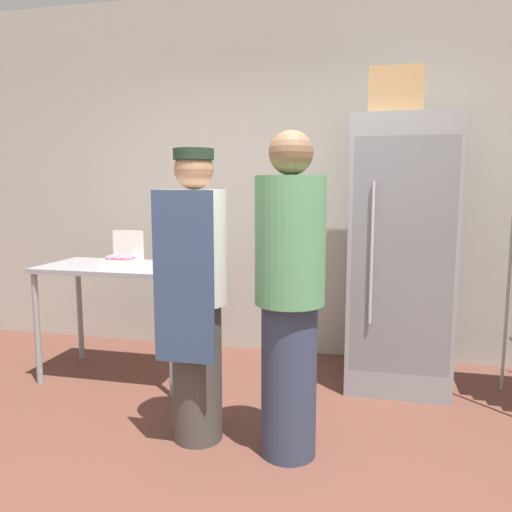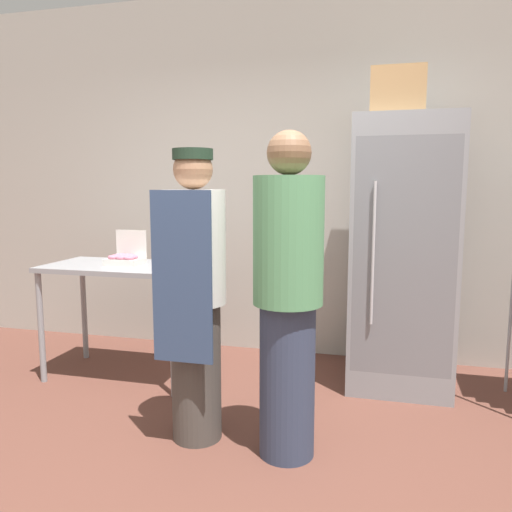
{
  "view_description": "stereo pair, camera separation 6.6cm",
  "coord_description": "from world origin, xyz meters",
  "px_view_note": "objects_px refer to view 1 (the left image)",
  "views": [
    {
      "loc": [
        0.67,
        -2.05,
        1.44
      ],
      "look_at": [
        -0.01,
        0.85,
        1.03
      ],
      "focal_mm": 35.0,
      "sensor_mm": 36.0,
      "label": 1
    },
    {
      "loc": [
        0.74,
        -2.04,
        1.44
      ],
      "look_at": [
        -0.01,
        0.85,
        1.03
      ],
      "focal_mm": 35.0,
      "sensor_mm": 36.0,
      "label": 2
    }
  ],
  "objects_px": {
    "refrigerator": "(400,255)",
    "cardboard_storage_box": "(395,92)",
    "person_baker": "(196,293)",
    "person_customer": "(290,295)",
    "donut_box": "(122,259)",
    "blender_pitcher": "(186,247)"
  },
  "relations": [
    {
      "from": "person_baker",
      "to": "person_customer",
      "type": "distance_m",
      "value": 0.54
    },
    {
      "from": "donut_box",
      "to": "person_customer",
      "type": "height_order",
      "value": "person_customer"
    },
    {
      "from": "blender_pitcher",
      "to": "person_customer",
      "type": "bearing_deg",
      "value": -46.27
    },
    {
      "from": "person_customer",
      "to": "refrigerator",
      "type": "bearing_deg",
      "value": 62.38
    },
    {
      "from": "donut_box",
      "to": "cardboard_storage_box",
      "type": "relative_size",
      "value": 0.71
    },
    {
      "from": "person_customer",
      "to": "donut_box",
      "type": "bearing_deg",
      "value": 149.44
    },
    {
      "from": "blender_pitcher",
      "to": "person_baker",
      "type": "relative_size",
      "value": 0.17
    },
    {
      "from": "refrigerator",
      "to": "donut_box",
      "type": "xyz_separation_m",
      "value": [
        -2.0,
        -0.33,
        -0.05
      ]
    },
    {
      "from": "blender_pitcher",
      "to": "cardboard_storage_box",
      "type": "height_order",
      "value": "cardboard_storage_box"
    },
    {
      "from": "cardboard_storage_box",
      "to": "refrigerator",
      "type": "bearing_deg",
      "value": 47.13
    },
    {
      "from": "donut_box",
      "to": "blender_pitcher",
      "type": "bearing_deg",
      "value": 21.23
    },
    {
      "from": "person_baker",
      "to": "person_customer",
      "type": "height_order",
      "value": "person_customer"
    },
    {
      "from": "refrigerator",
      "to": "cardboard_storage_box",
      "type": "relative_size",
      "value": 5.34
    },
    {
      "from": "refrigerator",
      "to": "donut_box",
      "type": "distance_m",
      "value": 2.03
    },
    {
      "from": "blender_pitcher",
      "to": "person_baker",
      "type": "height_order",
      "value": "person_baker"
    },
    {
      "from": "donut_box",
      "to": "refrigerator",
      "type": "bearing_deg",
      "value": 9.48
    },
    {
      "from": "person_baker",
      "to": "cardboard_storage_box",
      "type": "bearing_deg",
      "value": 44.01
    },
    {
      "from": "cardboard_storage_box",
      "to": "person_baker",
      "type": "bearing_deg",
      "value": -135.99
    },
    {
      "from": "blender_pitcher",
      "to": "person_customer",
      "type": "distance_m",
      "value": 1.38
    },
    {
      "from": "refrigerator",
      "to": "person_customer",
      "type": "distance_m",
      "value": 1.31
    },
    {
      "from": "cardboard_storage_box",
      "to": "donut_box",
      "type": "bearing_deg",
      "value": -172.52
    },
    {
      "from": "refrigerator",
      "to": "donut_box",
      "type": "bearing_deg",
      "value": -170.52
    }
  ]
}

